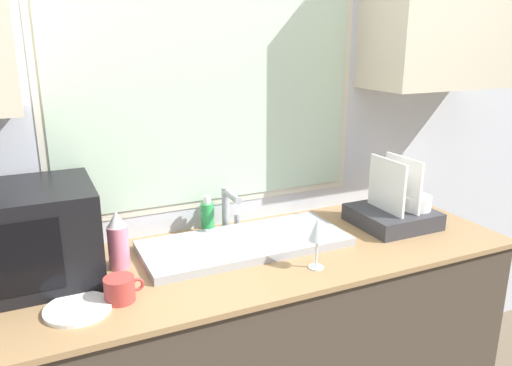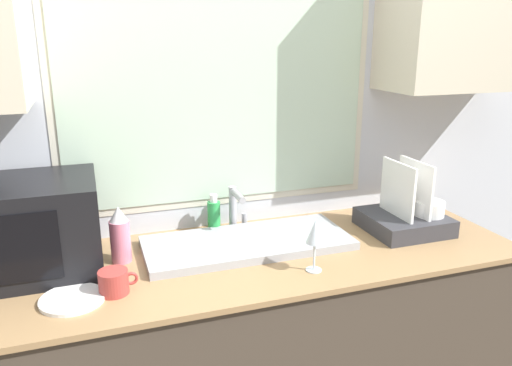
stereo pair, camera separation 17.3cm
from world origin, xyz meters
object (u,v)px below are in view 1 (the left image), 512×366
object	(u,v)px
soap_bottle	(208,217)
mug_near_sink	(120,289)
dish_rack	(395,211)
faucet	(229,206)
microwave	(18,237)
spray_bottle	(118,241)
wine_glass	(317,231)

from	to	relation	value
soap_bottle	mug_near_sink	size ratio (longest dim) A/B	1.32
dish_rack	mug_near_sink	size ratio (longest dim) A/B	2.54
faucet	microwave	distance (m)	0.78
faucet	dish_rack	xyz separation A→B (m)	(0.66, -0.23, -0.05)
spray_bottle	mug_near_sink	distance (m)	0.24
spray_bottle	wine_glass	xyz separation A→B (m)	(0.61, -0.29, 0.04)
dish_rack	mug_near_sink	world-z (taller)	dish_rack
microwave	spray_bottle	xyz separation A→B (m)	(0.30, -0.03, -0.06)
dish_rack	spray_bottle	xyz separation A→B (m)	(-1.13, 0.08, 0.04)
dish_rack	wine_glass	bearing A→B (deg)	-157.59
microwave	dish_rack	world-z (taller)	microwave
faucet	soap_bottle	xyz separation A→B (m)	(-0.09, 0.01, -0.04)
microwave	dish_rack	size ratio (longest dim) A/B	1.55
spray_bottle	mug_near_sink	xyz separation A→B (m)	(-0.04, -0.23, -0.06)
faucet	mug_near_sink	world-z (taller)	faucet
microwave	spray_bottle	distance (m)	0.31
microwave	mug_near_sink	size ratio (longest dim) A/B	3.93
mug_near_sink	wine_glass	xyz separation A→B (m)	(0.65, -0.06, 0.10)
microwave	soap_bottle	world-z (taller)	microwave
mug_near_sink	wine_glass	size ratio (longest dim) A/B	0.66
faucet	dish_rack	bearing A→B (deg)	-18.93
dish_rack	spray_bottle	world-z (taller)	dish_rack
microwave	soap_bottle	xyz separation A→B (m)	(0.68, 0.13, -0.09)
soap_bottle	wine_glass	distance (m)	0.51
spray_bottle	soap_bottle	bearing A→B (deg)	22.96
faucet	soap_bottle	world-z (taller)	faucet
spray_bottle	soap_bottle	world-z (taller)	spray_bottle
dish_rack	wine_glass	size ratio (longest dim) A/B	1.69
soap_bottle	microwave	bearing A→B (deg)	-169.08
mug_near_sink	wine_glass	distance (m)	0.66
faucet	mug_near_sink	distance (m)	0.64
soap_bottle	mug_near_sink	world-z (taller)	soap_bottle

